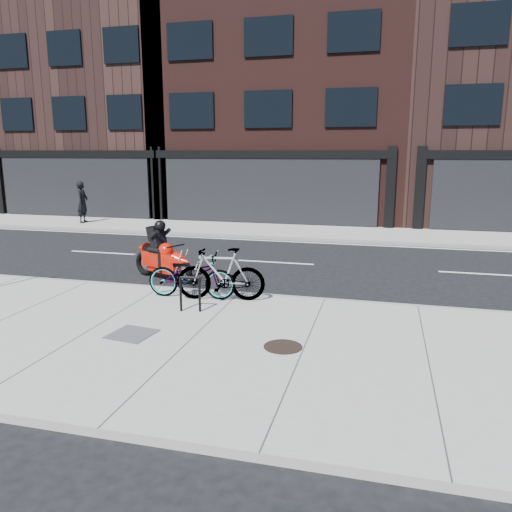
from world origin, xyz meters
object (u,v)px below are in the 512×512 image
(bicycle_front, at_px, (191,275))
(bicycle_rear, at_px, (221,274))
(utility_grate, at_px, (132,334))
(bike_rack, at_px, (190,291))
(pedestrian, at_px, (83,202))
(manhole_cover, at_px, (283,347))
(motorcycle, at_px, (165,256))

(bicycle_front, bearing_deg, bicycle_rear, -93.12)
(bicycle_rear, bearing_deg, utility_grate, -29.04)
(bike_rack, height_order, bicycle_rear, bicycle_rear)
(bike_rack, distance_m, bicycle_rear, 1.01)
(pedestrian, height_order, utility_grate, pedestrian)
(utility_grate, bearing_deg, bicycle_rear, 70.09)
(manhole_cover, bearing_deg, utility_grate, -177.96)
(bicycle_rear, relative_size, motorcycle, 0.97)
(pedestrian, bearing_deg, motorcycle, -145.62)
(bike_rack, distance_m, utility_grate, 1.67)
(bike_rack, xyz_separation_m, pedestrian, (-9.74, 11.06, 0.51))
(utility_grate, bearing_deg, bike_rack, 70.74)
(motorcycle, height_order, pedestrian, pedestrian)
(bicycle_front, bearing_deg, bike_rack, -163.20)
(motorcycle, relative_size, pedestrian, 1.07)
(bicycle_front, height_order, utility_grate, bicycle_front)
(bicycle_front, xyz_separation_m, utility_grate, (-0.19, -2.46, -0.53))
(manhole_cover, bearing_deg, motorcycle, 134.32)
(bike_rack, bearing_deg, utility_grate, -109.26)
(manhole_cover, bearing_deg, bicycle_rear, 128.73)
(bicycle_rear, distance_m, manhole_cover, 3.08)
(bike_rack, distance_m, bicycle_front, 1.00)
(bike_rack, height_order, utility_grate, bike_rack)
(bicycle_rear, xyz_separation_m, manhole_cover, (1.89, -2.36, -0.58))
(motorcycle, xyz_separation_m, pedestrian, (-7.92, 8.32, 0.42))
(pedestrian, height_order, manhole_cover, pedestrian)
(motorcycle, xyz_separation_m, manhole_cover, (4.06, -4.16, -0.52))
(bicycle_front, bearing_deg, utility_grate, 172.35)
(bike_rack, xyz_separation_m, manhole_cover, (2.25, -1.42, -0.43))
(bicycle_front, bearing_deg, motorcycle, 36.21)
(pedestrian, bearing_deg, manhole_cover, -145.38)
(bicycle_front, xyz_separation_m, manhole_cover, (2.58, -2.36, -0.53))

